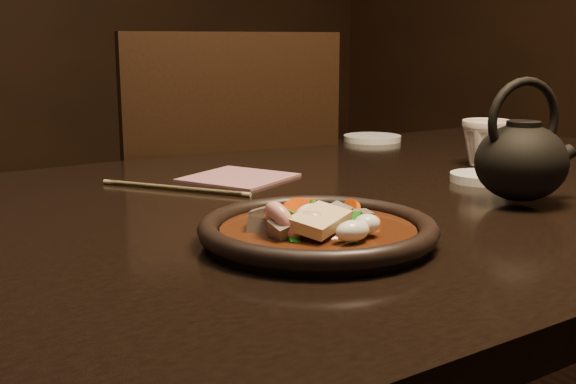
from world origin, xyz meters
TOP-DOWN VIEW (x-y plane):
  - table at (0.00, 0.00)m, footprint 1.60×0.90m
  - chair at (0.13, 0.58)m, footprint 0.54×0.54m
  - plate at (-0.16, -0.17)m, footprint 0.25×0.25m
  - stirfry at (-0.16, -0.17)m, footprint 0.15×0.15m
  - soy_dish at (0.25, -0.04)m, footprint 0.09×0.09m
  - saucer_right at (0.41, 0.39)m, footprint 0.12×0.12m
  - tea_cup at (0.36, 0.04)m, footprint 0.10×0.10m
  - chopsticks at (-0.16, 0.16)m, footprint 0.13×0.21m
  - napkin at (-0.04, 0.19)m, footprint 0.19×0.19m
  - teapot at (0.17, -0.17)m, footprint 0.15×0.12m

SIDE VIEW (x-z plane):
  - chair at x=0.13m, z-range 0.04..1.02m
  - table at x=0.00m, z-range 0.30..1.05m
  - napkin at x=-0.04m, z-range 0.75..0.75m
  - chopsticks at x=-0.16m, z-range 0.75..0.76m
  - saucer_right at x=0.41m, z-range 0.75..0.76m
  - soy_dish at x=0.25m, z-range 0.75..0.76m
  - plate at x=-0.16m, z-range 0.75..0.78m
  - stirfry at x=-0.16m, z-range 0.74..0.80m
  - tea_cup at x=0.36m, z-range 0.75..0.84m
  - teapot at x=0.17m, z-range 0.73..0.89m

